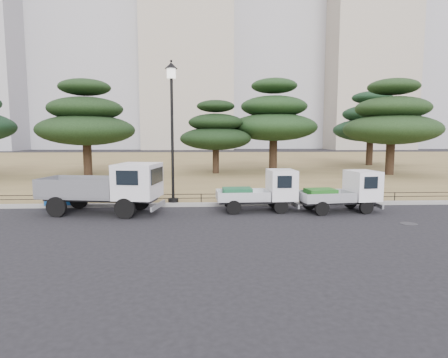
{
  "coord_description": "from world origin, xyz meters",
  "views": [
    {
      "loc": [
        -0.8,
        -14.02,
        3.11
      ],
      "look_at": [
        0.0,
        2.0,
        1.3
      ],
      "focal_mm": 30.0,
      "sensor_mm": 36.0,
      "label": 1
    }
  ],
  "objects": [
    {
      "name": "pine_center_right",
      "position": [
        5.09,
        18.2,
        4.72
      ],
      "size": [
        7.44,
        7.44,
        7.9
      ],
      "color": "black",
      "rests_on": "lawn"
    },
    {
      "name": "lawn",
      "position": [
        0.0,
        30.6,
        0.07
      ],
      "size": [
        120.0,
        56.0,
        0.15
      ],
      "primitive_type": "cube",
      "color": "olive",
      "rests_on": "ground"
    },
    {
      "name": "pipe_fence",
      "position": [
        0.0,
        2.75,
        0.44
      ],
      "size": [
        38.0,
        0.04,
        0.4
      ],
      "color": "black",
      "rests_on": "lawn"
    },
    {
      "name": "tower_center_left",
      "position": [
        -5.0,
        85.0,
        27.5
      ],
      "size": [
        22.0,
        20.0,
        55.0
      ],
      "primitive_type": "cube",
      "color": "#AAA08C",
      "rests_on": "ground"
    },
    {
      "name": "tower_east",
      "position": [
        40.0,
        82.0,
        24.0
      ],
      "size": [
        20.0,
        18.0,
        48.0
      ],
      "primitive_type": "cube",
      "color": "#AAA08C",
      "rests_on": "ground"
    },
    {
      "name": "curb",
      "position": [
        0.0,
        2.6,
        0.08
      ],
      "size": [
        120.0,
        0.25,
        0.16
      ],
      "primitive_type": "cube",
      "color": "gray",
      "rests_on": "ground"
    },
    {
      "name": "street_lamp",
      "position": [
        -2.27,
        2.9,
        4.35
      ],
      "size": [
        0.56,
        0.56,
        6.21
      ],
      "color": "black",
      "rests_on": "lawn"
    },
    {
      "name": "ground",
      "position": [
        0.0,
        0.0,
        0.0
      ],
      "size": [
        220.0,
        220.0,
        0.0
      ],
      "primitive_type": "plane",
      "color": "black"
    },
    {
      "name": "tarp_pile",
      "position": [
        -7.1,
        2.79,
        0.52
      ],
      "size": [
        1.47,
        1.14,
        0.92
      ],
      "rotation": [
        0.0,
        0.0,
        0.09
      ],
      "color": "#175AB4",
      "rests_on": "lawn"
    },
    {
      "name": "tower_center_right",
      "position": [
        18.0,
        95.0,
        40.0
      ],
      "size": [
        26.0,
        24.0,
        80.0
      ],
      "primitive_type": "cube",
      "color": "#A0A0A5",
      "rests_on": "ground"
    },
    {
      "name": "manhole",
      "position": [
        6.5,
        -1.2,
        0.01
      ],
      "size": [
        0.6,
        0.6,
        0.01
      ],
      "primitive_type": "cylinder",
      "color": "#2D2D30",
      "rests_on": "ground"
    },
    {
      "name": "pine_east_far",
      "position": [
        16.45,
        24.52,
        4.55
      ],
      "size": [
        7.6,
        7.6,
        7.63
      ],
      "color": "black",
      "rests_on": "lawn"
    },
    {
      "name": "pine_east_near",
      "position": [
        13.66,
        14.57,
        4.42
      ],
      "size": [
        7.32,
        7.32,
        7.39
      ],
      "color": "black",
      "rests_on": "lawn"
    },
    {
      "name": "truck_kei_rear",
      "position": [
        4.98,
        1.12,
        0.85
      ],
      "size": [
        3.4,
        1.77,
        1.7
      ],
      "rotation": [
        0.0,
        0.0,
        0.13
      ],
      "color": "black",
      "rests_on": "ground"
    },
    {
      "name": "truck_large",
      "position": [
        -4.74,
        1.18,
        1.14
      ],
      "size": [
        4.94,
        2.57,
        2.05
      ],
      "rotation": [
        0.0,
        0.0,
        -0.16
      ],
      "color": "black",
      "rests_on": "ground"
    },
    {
      "name": "truck_kei_front",
      "position": [
        1.59,
        1.43,
        0.86
      ],
      "size": [
        3.33,
        1.55,
        1.74
      ],
      "rotation": [
        0.0,
        0.0,
        0.04
      ],
      "color": "black",
      "rests_on": "ground"
    },
    {
      "name": "pine_west_near",
      "position": [
        -9.8,
        15.04,
        4.34
      ],
      "size": [
        7.26,
        7.26,
        7.26
      ],
      "color": "black",
      "rests_on": "lawn"
    },
    {
      "name": "pine_center_left",
      "position": [
        0.06,
        16.43,
        3.55
      ],
      "size": [
        5.8,
        5.8,
        5.89
      ],
      "color": "black",
      "rests_on": "lawn"
    },
    {
      "name": "tower_far_east",
      "position": [
        58.0,
        90.0,
        35.0
      ],
      "size": [
        24.0,
        20.0,
        70.0
      ],
      "primitive_type": "cube",
      "color": "#A0A0A5",
      "rests_on": "ground"
    }
  ]
}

